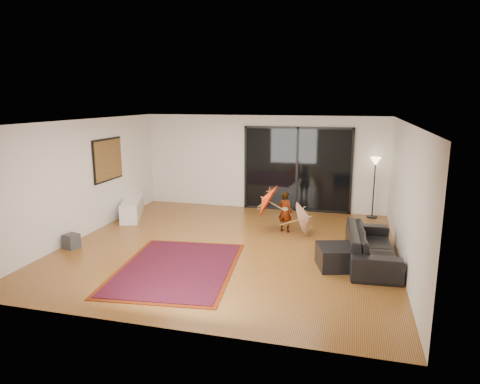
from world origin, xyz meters
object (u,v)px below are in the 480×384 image
(media_console, at_px, (132,208))
(child, at_px, (285,212))
(ottoman, at_px, (338,257))
(sofa, at_px, (371,246))

(media_console, relative_size, child, 1.80)
(media_console, bearing_deg, ottoman, -44.09)
(ottoman, distance_m, child, 2.41)
(sofa, distance_m, ottoman, 0.78)
(media_console, xyz_separation_m, child, (4.25, -0.30, 0.25))
(sofa, height_order, ottoman, sofa)
(child, bearing_deg, media_console, 13.58)
(media_console, distance_m, ottoman, 6.03)
(media_console, bearing_deg, sofa, -38.31)
(media_console, relative_size, sofa, 0.78)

